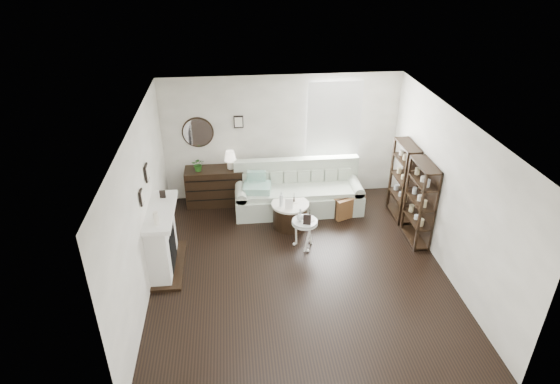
{
  "coord_description": "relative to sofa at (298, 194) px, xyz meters",
  "views": [
    {
      "loc": [
        -1.02,
        -6.49,
        5.1
      ],
      "look_at": [
        -0.24,
        0.8,
        1.1
      ],
      "focal_mm": 30.0,
      "sensor_mm": 36.0,
      "label": 1
    }
  ],
  "objects": [
    {
      "name": "sofa",
      "position": [
        0.0,
        0.0,
        0.0
      ],
      "size": [
        2.64,
        0.91,
        1.03
      ],
      "color": "beige",
      "rests_on": "ground"
    },
    {
      "name": "flask_ped",
      "position": [
        -0.16,
        -1.42,
        0.35
      ],
      "size": [
        0.13,
        0.13,
        0.24
      ],
      "primitive_type": null,
      "color": "silver",
      "rests_on": "pedestal_table"
    },
    {
      "name": "potted_plant",
      "position": [
        -2.04,
        0.34,
        0.62
      ],
      "size": [
        0.27,
        0.24,
        0.29
      ],
      "primitive_type": "imported",
      "rotation": [
        0.0,
        0.0,
        -0.03
      ],
      "color": "#215117",
      "rests_on": "dresser"
    },
    {
      "name": "fireplace",
      "position": [
        -2.59,
        -1.78,
        0.2
      ],
      "size": [
        0.5,
        1.4,
        1.84
      ],
      "color": "white",
      "rests_on": "ground"
    },
    {
      "name": "table_lamp",
      "position": [
        -1.38,
        0.39,
        0.67
      ],
      "size": [
        0.32,
        0.32,
        0.39
      ],
      "primitive_type": null,
      "rotation": [
        0.0,
        0.0,
        0.39
      ],
      "color": "#EFE3C9",
      "rests_on": "dresser"
    },
    {
      "name": "pedestal_table",
      "position": [
        -0.08,
        -1.44,
        0.18
      ],
      "size": [
        0.47,
        0.47,
        0.57
      ],
      "rotation": [
        0.0,
        0.0,
        0.23
      ],
      "color": "white",
      "rests_on": "ground"
    },
    {
      "name": "shelf_unit_near",
      "position": [
        2.06,
        -1.43,
        0.46
      ],
      "size": [
        0.3,
        0.8,
        1.6
      ],
      "color": "black",
      "rests_on": "ground"
    },
    {
      "name": "shelf_unit_far",
      "position": [
        2.06,
        -0.53,
        0.46
      ],
      "size": [
        0.3,
        0.8,
        1.6
      ],
      "color": "black",
      "rests_on": "ground"
    },
    {
      "name": "card_frame_drum",
      "position": [
        -0.3,
        -0.88,
        0.27
      ],
      "size": [
        0.15,
        0.07,
        0.2
      ],
      "primitive_type": "cube",
      "rotation": [
        -0.21,
        0.0,
        -0.06
      ],
      "color": "white",
      "rests_on": "drum_table"
    },
    {
      "name": "card_frame_ped",
      "position": [
        -0.06,
        -1.57,
        0.33
      ],
      "size": [
        0.15,
        0.09,
        0.19
      ],
      "primitive_type": "cube",
      "rotation": [
        -0.21,
        0.0,
        -0.29
      ],
      "color": "black",
      "rests_on": "pedestal_table"
    },
    {
      "name": "eiffel_ped",
      "position": [
        0.02,
        -1.41,
        0.33
      ],
      "size": [
        0.13,
        0.13,
        0.19
      ],
      "primitive_type": null,
      "rotation": [
        0.0,
        0.0,
        0.2
      ],
      "color": "black",
      "rests_on": "pedestal_table"
    },
    {
      "name": "dresser",
      "position": [
        -1.74,
        0.39,
        0.07
      ],
      "size": [
        1.23,
        0.53,
        0.82
      ],
      "color": "black",
      "rests_on": "ground"
    },
    {
      "name": "bottle_drum",
      "position": [
        -0.43,
        -0.78,
        0.33
      ],
      "size": [
        0.07,
        0.07,
        0.31
      ],
      "primitive_type": "cylinder",
      "color": "silver",
      "rests_on": "drum_table"
    },
    {
      "name": "suitcase",
      "position": [
        1.01,
        -0.45,
        -0.12
      ],
      "size": [
        0.7,
        0.45,
        0.44
      ],
      "primitive_type": "cube",
      "rotation": [
        0.0,
        0.0,
        0.39
      ],
      "color": "brown",
      "rests_on": "ground"
    },
    {
      "name": "quilt",
      "position": [
        -0.86,
        -0.13,
        0.26
      ],
      "size": [
        0.61,
        0.53,
        0.14
      ],
      "primitive_type": "cube",
      "rotation": [
        0.0,
        0.0,
        -0.15
      ],
      "color": "#248463",
      "rests_on": "sofa"
    },
    {
      "name": "drum_table",
      "position": [
        -0.25,
        -0.69,
        -0.08
      ],
      "size": [
        0.74,
        0.74,
        0.51
      ],
      "rotation": [
        0.0,
        0.0,
        -0.22
      ],
      "color": "black",
      "rests_on": "ground"
    },
    {
      "name": "room",
      "position": [
        0.46,
        0.62,
        1.26
      ],
      "size": [
        5.5,
        5.5,
        5.5
      ],
      "color": "black",
      "rests_on": "ground"
    },
    {
      "name": "eiffel_drum",
      "position": [
        -0.17,
        -0.64,
        0.26
      ],
      "size": [
        0.11,
        0.11,
        0.17
      ],
      "primitive_type": null,
      "rotation": [
        0.0,
        0.0,
        -0.07
      ],
      "color": "black",
      "rests_on": "drum_table"
    }
  ]
}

